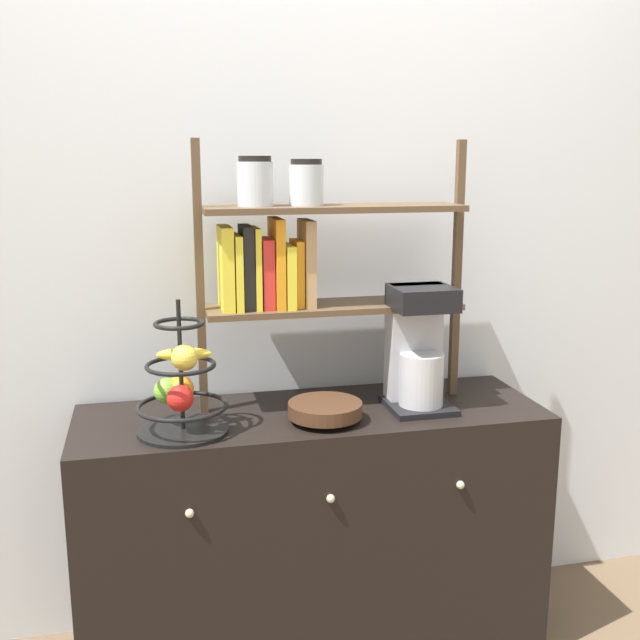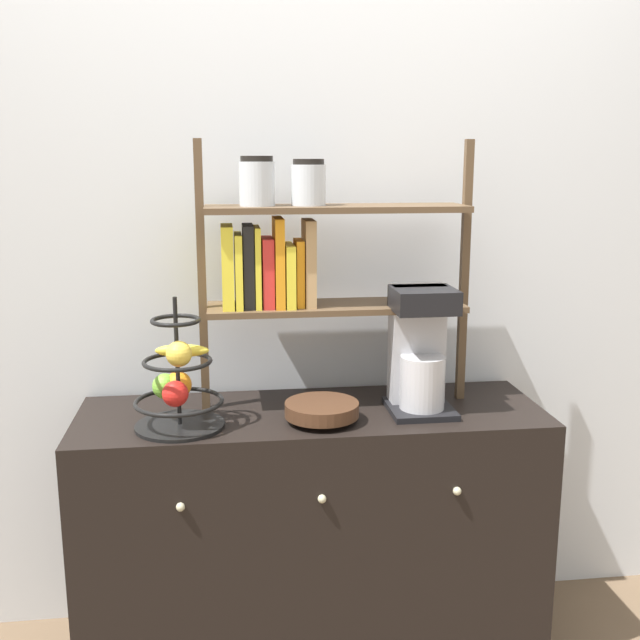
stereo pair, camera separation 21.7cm
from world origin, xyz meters
TOP-DOWN VIEW (x-y plane):
  - wall_back at (0.00, 0.50)m, footprint 7.00×0.05m
  - sideboard at (0.00, 0.23)m, footprint 1.38×0.47m
  - coffee_maker at (0.32, 0.20)m, footprint 0.19×0.21m
  - fruit_stand at (-0.39, 0.14)m, footprint 0.25×0.25m
  - wooden_bowl at (0.02, 0.13)m, footprint 0.21×0.21m
  - shelf_hutch at (-0.04, 0.29)m, footprint 0.81×0.20m

SIDE VIEW (x-z plane):
  - sideboard at x=0.00m, z-range 0.00..0.78m
  - wooden_bowl at x=0.02m, z-range 0.79..0.85m
  - fruit_stand at x=-0.39m, z-range 0.72..1.09m
  - coffee_maker at x=0.32m, z-range 0.78..1.15m
  - shelf_hutch at x=-0.04m, z-range 0.86..1.65m
  - wall_back at x=0.00m, z-range 0.00..2.60m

